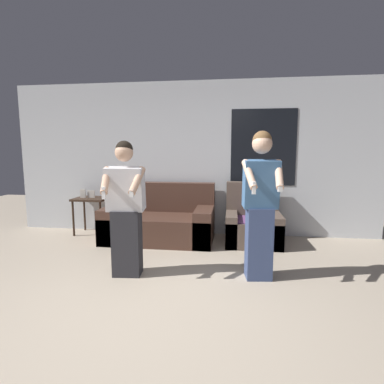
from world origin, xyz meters
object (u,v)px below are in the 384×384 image
object	(u,v)px
person_left	(126,209)
person_right	(260,204)
couch	(160,221)
armchair	(253,224)
side_table	(91,203)

from	to	relation	value
person_left	person_right	size ratio (longest dim) A/B	0.94
couch	person_left	size ratio (longest dim) A/B	1.12
armchair	person_right	bearing A→B (deg)	-91.14
armchair	person_left	bearing A→B (deg)	-135.91
side_table	person_left	bearing A→B (deg)	-53.41
person_left	armchair	bearing A→B (deg)	44.09
couch	armchair	bearing A→B (deg)	1.18
armchair	person_left	distance (m)	2.26
couch	armchair	world-z (taller)	armchair
armchair	side_table	world-z (taller)	armchair
couch	person_left	world-z (taller)	person_left
side_table	person_left	size ratio (longest dim) A/B	0.50
person_left	person_right	distance (m)	1.56
armchair	person_left	world-z (taller)	person_left
couch	side_table	size ratio (longest dim) A/B	2.22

